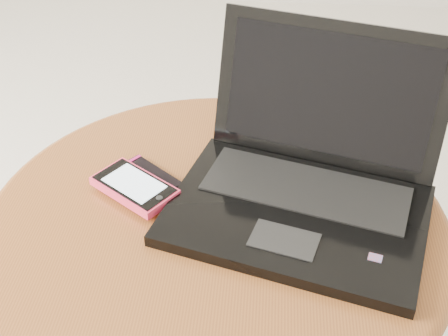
{
  "coord_description": "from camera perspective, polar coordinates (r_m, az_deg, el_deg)",
  "views": [
    {
      "loc": [
        0.13,
        -0.77,
        1.14
      ],
      "look_at": [
        0.08,
        -0.08,
        0.6
      ],
      "focal_mm": 49.24,
      "sensor_mm": 36.0,
      "label": 1
    }
  ],
  "objects": [
    {
      "name": "table",
      "position": [
        0.97,
        -0.76,
        -9.53
      ],
      "size": [
        0.68,
        0.68,
        0.54
      ],
      "color": "brown",
      "rests_on": "ground"
    },
    {
      "name": "laptop",
      "position": [
        0.9,
        7.66,
        -0.97
      ],
      "size": [
        0.43,
        0.4,
        0.23
      ],
      "color": "black",
      "rests_on": "table"
    },
    {
      "name": "phone_pink",
      "position": [
        0.92,
        -8.31,
        -1.75
      ],
      "size": [
        0.14,
        0.13,
        0.02
      ],
      "color": "#F9345A",
      "rests_on": "phone_black"
    },
    {
      "name": "phone_black",
      "position": [
        0.96,
        -7.19,
        -0.95
      ],
      "size": [
        0.12,
        0.11,
        0.01
      ],
      "color": "black",
      "rests_on": "table"
    }
  ]
}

